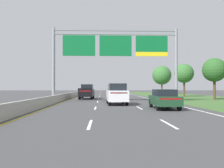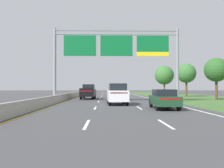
{
  "view_description": "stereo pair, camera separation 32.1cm",
  "coord_description": "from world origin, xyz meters",
  "px_view_note": "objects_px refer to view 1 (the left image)",
  "views": [
    {
      "loc": [
        -1.27,
        -0.94,
        1.72
      ],
      "look_at": [
        -0.42,
        20.58,
        2.03
      ],
      "focal_mm": 39.12,
      "sensor_mm": 36.0,
      "label": 1
    },
    {
      "loc": [
        -0.95,
        -0.95,
        1.72
      ],
      "look_at": [
        -0.42,
        20.58,
        2.03
      ],
      "focal_mm": 39.12,
      "sensor_mm": 36.0,
      "label": 2
    }
  ],
  "objects_px": {
    "roadside_tree_mid": "(214,70)",
    "roadside_tree_distant": "(162,75)",
    "car_navy_centre_lane_sedan": "(114,94)",
    "pickup_truck_black": "(87,92)",
    "roadside_tree_far": "(184,73)",
    "car_white_centre_lane_suv": "(117,94)",
    "overhead_sign_gantry": "(116,49)",
    "car_darkgreen_right_lane_sedan": "(164,99)"
  },
  "relations": [
    {
      "from": "overhead_sign_gantry",
      "to": "pickup_truck_black",
      "type": "height_order",
      "value": "overhead_sign_gantry"
    },
    {
      "from": "roadside_tree_mid",
      "to": "roadside_tree_far",
      "type": "distance_m",
      "value": 11.72
    },
    {
      "from": "pickup_truck_black",
      "to": "roadside_tree_distant",
      "type": "bearing_deg",
      "value": -34.67
    },
    {
      "from": "overhead_sign_gantry",
      "to": "car_navy_centre_lane_sedan",
      "type": "xyz_separation_m",
      "value": [
        -0.06,
        2.54,
        -5.47
      ]
    },
    {
      "from": "roadside_tree_far",
      "to": "pickup_truck_black",
      "type": "bearing_deg",
      "value": -155.27
    },
    {
      "from": "car_white_centre_lane_suv",
      "to": "roadside_tree_far",
      "type": "height_order",
      "value": "roadside_tree_far"
    },
    {
      "from": "overhead_sign_gantry",
      "to": "car_white_centre_lane_suv",
      "type": "distance_m",
      "value": 6.82
    },
    {
      "from": "car_navy_centre_lane_sedan",
      "to": "roadside_tree_far",
      "type": "relative_size",
      "value": 0.72
    },
    {
      "from": "car_darkgreen_right_lane_sedan",
      "to": "roadside_tree_mid",
      "type": "distance_m",
      "value": 17.48
    },
    {
      "from": "overhead_sign_gantry",
      "to": "roadside_tree_mid",
      "type": "height_order",
      "value": "overhead_sign_gantry"
    },
    {
      "from": "car_navy_centre_lane_sedan",
      "to": "roadside_tree_distant",
      "type": "height_order",
      "value": "roadside_tree_distant"
    },
    {
      "from": "car_navy_centre_lane_sedan",
      "to": "roadside_tree_far",
      "type": "height_order",
      "value": "roadside_tree_far"
    },
    {
      "from": "car_white_centre_lane_suv",
      "to": "car_navy_centre_lane_sedan",
      "type": "relative_size",
      "value": 1.07
    },
    {
      "from": "pickup_truck_black",
      "to": "roadside_tree_far",
      "type": "xyz_separation_m",
      "value": [
        17.55,
        8.08,
        3.26
      ]
    },
    {
      "from": "roadside_tree_far",
      "to": "roadside_tree_distant",
      "type": "bearing_deg",
      "value": 91.39
    },
    {
      "from": "pickup_truck_black",
      "to": "roadside_tree_mid",
      "type": "xyz_separation_m",
      "value": [
        17.8,
        -3.64,
        3.04
      ]
    },
    {
      "from": "pickup_truck_black",
      "to": "roadside_tree_mid",
      "type": "distance_m",
      "value": 18.42
    },
    {
      "from": "overhead_sign_gantry",
      "to": "roadside_tree_mid",
      "type": "distance_m",
      "value": 14.64
    },
    {
      "from": "pickup_truck_black",
      "to": "overhead_sign_gantry",
      "type": "bearing_deg",
      "value": -151.68
    },
    {
      "from": "car_navy_centre_lane_sedan",
      "to": "roadside_tree_distant",
      "type": "bearing_deg",
      "value": -26.56
    },
    {
      "from": "car_navy_centre_lane_sedan",
      "to": "roadside_tree_distant",
      "type": "relative_size",
      "value": 0.62
    },
    {
      "from": "overhead_sign_gantry",
      "to": "roadside_tree_far",
      "type": "bearing_deg",
      "value": 49.13
    },
    {
      "from": "overhead_sign_gantry",
      "to": "car_darkgreen_right_lane_sedan",
      "type": "xyz_separation_m",
      "value": [
        3.41,
        -9.53,
        -5.47
      ]
    },
    {
      "from": "car_white_centre_lane_suv",
      "to": "roadside_tree_distant",
      "type": "height_order",
      "value": "roadside_tree_distant"
    },
    {
      "from": "roadside_tree_distant",
      "to": "roadside_tree_far",
      "type": "bearing_deg",
      "value": -88.61
    },
    {
      "from": "roadside_tree_mid",
      "to": "roadside_tree_distant",
      "type": "distance_m",
      "value": 27.22
    },
    {
      "from": "roadside_tree_mid",
      "to": "roadside_tree_distant",
      "type": "height_order",
      "value": "roadside_tree_distant"
    },
    {
      "from": "car_navy_centre_lane_sedan",
      "to": "roadside_tree_mid",
      "type": "relative_size",
      "value": 0.77
    },
    {
      "from": "overhead_sign_gantry",
      "to": "roadside_tree_mid",
      "type": "xyz_separation_m",
      "value": [
        13.9,
        4.05,
        -2.17
      ]
    },
    {
      "from": "car_white_centre_lane_suv",
      "to": "roadside_tree_distant",
      "type": "xyz_separation_m",
      "value": [
        13.39,
        35.7,
        3.67
      ]
    },
    {
      "from": "car_darkgreen_right_lane_sedan",
      "to": "roadside_tree_far",
      "type": "bearing_deg",
      "value": -20.37
    },
    {
      "from": "car_white_centre_lane_suv",
      "to": "roadside_tree_mid",
      "type": "relative_size",
      "value": 0.82
    },
    {
      "from": "car_white_centre_lane_suv",
      "to": "roadside_tree_distant",
      "type": "distance_m",
      "value": 38.3
    },
    {
      "from": "car_white_centre_lane_suv",
      "to": "roadside_tree_mid",
      "type": "distance_m",
      "value": 16.66
    },
    {
      "from": "car_darkgreen_right_lane_sedan",
      "to": "roadside_tree_distant",
      "type": "xyz_separation_m",
      "value": [
        9.87,
        40.79,
        3.95
      ]
    },
    {
      "from": "overhead_sign_gantry",
      "to": "car_white_centre_lane_suv",
      "type": "xyz_separation_m",
      "value": [
        -0.12,
        -4.44,
        -5.19
      ]
    },
    {
      "from": "roadside_tree_mid",
      "to": "roadside_tree_far",
      "type": "xyz_separation_m",
      "value": [
        -0.25,
        11.72,
        0.22
      ]
    },
    {
      "from": "overhead_sign_gantry",
      "to": "roadside_tree_distant",
      "type": "bearing_deg",
      "value": 67.0
    },
    {
      "from": "roadside_tree_distant",
      "to": "car_white_centre_lane_suv",
      "type": "bearing_deg",
      "value": -110.56
    },
    {
      "from": "car_white_centre_lane_suv",
      "to": "car_navy_centre_lane_sedan",
      "type": "height_order",
      "value": "car_white_centre_lane_suv"
    },
    {
      "from": "car_navy_centre_lane_sedan",
      "to": "roadside_tree_mid",
      "type": "height_order",
      "value": "roadside_tree_mid"
    },
    {
      "from": "car_darkgreen_right_lane_sedan",
      "to": "roadside_tree_mid",
      "type": "height_order",
      "value": "roadside_tree_mid"
    }
  ]
}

